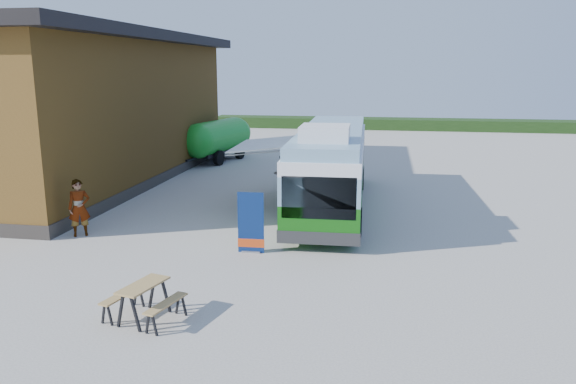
% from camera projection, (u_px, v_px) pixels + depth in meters
% --- Properties ---
extents(ground, '(100.00, 100.00, 0.00)m').
position_uv_depth(ground, '(234.00, 251.00, 18.00)').
color(ground, '#BCB7AD').
rests_on(ground, ground).
extents(barn, '(9.60, 21.20, 7.50)m').
position_uv_depth(barn, '(85.00, 111.00, 28.59)').
color(barn, brown).
rests_on(barn, ground).
extents(hedge, '(40.00, 3.00, 1.00)m').
position_uv_depth(hedge, '(422.00, 124.00, 53.10)').
color(hedge, '#264419').
rests_on(hedge, ground).
extents(bus, '(3.02, 12.51, 3.82)m').
position_uv_depth(bus, '(332.00, 164.00, 23.18)').
color(bus, '#1B7213').
rests_on(bus, ground).
extents(awning, '(2.69, 4.23, 0.51)m').
position_uv_depth(awning, '(270.00, 140.00, 23.27)').
color(awning, white).
rests_on(awning, ground).
extents(banner, '(0.85, 0.20, 1.96)m').
position_uv_depth(banner, '(251.00, 228.00, 17.64)').
color(banner, navy).
rests_on(banner, ground).
extents(picnic_table, '(1.81, 1.68, 0.87)m').
position_uv_depth(picnic_table, '(143.00, 293.00, 12.94)').
color(picnic_table, '#A78A4F').
rests_on(picnic_table, ground).
extents(person_a, '(0.87, 0.79, 2.00)m').
position_uv_depth(person_a, '(79.00, 208.00, 19.38)').
color(person_a, '#999999').
rests_on(person_a, ground).
extents(person_b, '(1.08, 1.08, 1.77)m').
position_uv_depth(person_b, '(282.00, 174.00, 26.27)').
color(person_b, '#999999').
rests_on(person_b, ground).
extents(slurry_tanker, '(3.05, 6.83, 2.57)m').
position_uv_depth(slurry_tanker, '(218.00, 138.00, 34.87)').
color(slurry_tanker, green).
rests_on(slurry_tanker, ground).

